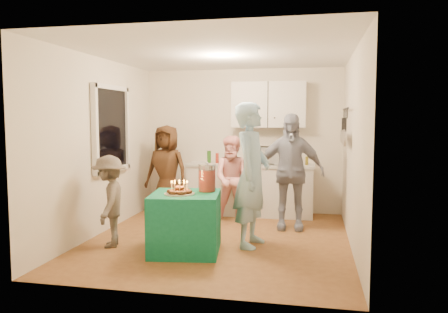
% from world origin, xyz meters
% --- Properties ---
extents(floor, '(4.00, 4.00, 0.00)m').
position_xyz_m(floor, '(0.00, 0.00, 0.00)').
color(floor, brown).
rests_on(floor, ground).
extents(ceiling, '(4.00, 4.00, 0.00)m').
position_xyz_m(ceiling, '(0.00, 0.00, 2.60)').
color(ceiling, white).
rests_on(ceiling, floor).
extents(back_wall, '(3.60, 3.60, 0.00)m').
position_xyz_m(back_wall, '(0.00, 2.00, 1.30)').
color(back_wall, silver).
rests_on(back_wall, floor).
extents(left_wall, '(4.00, 4.00, 0.00)m').
position_xyz_m(left_wall, '(-1.80, 0.00, 1.30)').
color(left_wall, silver).
rests_on(left_wall, floor).
extents(right_wall, '(4.00, 4.00, 0.00)m').
position_xyz_m(right_wall, '(1.80, 0.00, 1.30)').
color(right_wall, silver).
rests_on(right_wall, floor).
extents(window_night, '(0.04, 1.00, 1.20)m').
position_xyz_m(window_night, '(-1.77, 0.30, 1.55)').
color(window_night, black).
rests_on(window_night, left_wall).
extents(counter, '(2.20, 0.58, 0.86)m').
position_xyz_m(counter, '(0.20, 1.70, 0.43)').
color(counter, white).
rests_on(counter, floor).
extents(countertop, '(2.24, 0.62, 0.05)m').
position_xyz_m(countertop, '(0.20, 1.70, 0.89)').
color(countertop, beige).
rests_on(countertop, counter).
extents(upper_cabinet, '(1.30, 0.30, 0.80)m').
position_xyz_m(upper_cabinet, '(0.50, 1.85, 1.95)').
color(upper_cabinet, white).
rests_on(upper_cabinet, back_wall).
extents(pot_rack, '(0.12, 1.00, 0.60)m').
position_xyz_m(pot_rack, '(1.72, 0.70, 1.60)').
color(pot_rack, black).
rests_on(pot_rack, right_wall).
extents(microwave, '(0.62, 0.49, 0.30)m').
position_xyz_m(microwave, '(0.57, 1.70, 1.06)').
color(microwave, white).
rests_on(microwave, countertop).
extents(party_table, '(0.96, 0.96, 0.76)m').
position_xyz_m(party_table, '(-0.30, -0.65, 0.38)').
color(party_table, '#0F6947').
rests_on(party_table, floor).
extents(donut_cake, '(0.38, 0.38, 0.18)m').
position_xyz_m(donut_cake, '(-0.35, -0.73, 0.85)').
color(donut_cake, '#381C0C').
rests_on(donut_cake, party_table).
extents(punch_jar, '(0.22, 0.22, 0.34)m').
position_xyz_m(punch_jar, '(-0.06, -0.45, 0.93)').
color(punch_jar, red).
rests_on(punch_jar, party_table).
extents(man_birthday, '(0.57, 0.77, 1.92)m').
position_xyz_m(man_birthday, '(0.49, -0.20, 0.96)').
color(man_birthday, '#9DCAE5').
rests_on(man_birthday, floor).
extents(woman_back_left, '(0.85, 0.62, 1.59)m').
position_xyz_m(woman_back_left, '(-1.22, 1.31, 0.80)').
color(woman_back_left, brown).
rests_on(woman_back_left, floor).
extents(woman_back_center, '(0.73, 0.58, 1.43)m').
position_xyz_m(woman_back_center, '(0.01, 1.11, 0.71)').
color(woman_back_center, pink).
rests_on(woman_back_center, floor).
extents(woman_back_right, '(1.07, 0.49, 1.79)m').
position_xyz_m(woman_back_right, '(0.94, 0.81, 0.89)').
color(woman_back_right, '#111839').
rests_on(woman_back_right, floor).
extents(child_near_left, '(0.67, 0.89, 1.22)m').
position_xyz_m(child_near_left, '(-1.36, -0.61, 0.61)').
color(child_near_left, '#4D443D').
rests_on(child_near_left, floor).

